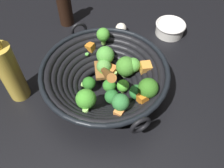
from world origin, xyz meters
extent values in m
plane|color=black|center=(0.00, 0.00, 0.00)|extent=(4.00, 4.00, 0.00)
cylinder|color=black|center=(0.00, 0.00, 0.01)|extent=(0.13, 0.13, 0.01)
torus|color=black|center=(0.00, 0.00, 0.02)|extent=(0.18, 0.18, 0.02)
torus|color=black|center=(0.00, 0.00, 0.03)|extent=(0.21, 0.21, 0.02)
torus|color=black|center=(0.00, 0.00, 0.04)|extent=(0.23, 0.23, 0.02)
torus|color=black|center=(0.00, 0.00, 0.05)|extent=(0.26, 0.26, 0.02)
torus|color=black|center=(0.00, 0.00, 0.06)|extent=(0.29, 0.29, 0.02)
torus|color=black|center=(0.00, 0.00, 0.07)|extent=(0.31, 0.31, 0.02)
torus|color=black|center=(0.00, 0.00, 0.09)|extent=(0.34, 0.34, 0.02)
torus|color=black|center=(0.00, 0.00, 0.10)|extent=(0.36, 0.36, 0.01)
torus|color=black|center=(-0.18, 0.07, 0.10)|extent=(0.03, 0.05, 0.05)
torus|color=black|center=(0.18, -0.07, 0.10)|extent=(0.03, 0.05, 0.05)
cylinder|color=#7AAC46|center=(-0.05, -0.03, 0.02)|extent=(0.01, 0.02, 0.02)
sphere|color=green|center=(-0.05, -0.03, 0.04)|extent=(0.04, 0.04, 0.04)
cylinder|color=#7BB449|center=(-0.03, -0.08, 0.05)|extent=(0.02, 0.02, 0.01)
sphere|color=#519C38|center=(-0.03, -0.08, 0.07)|extent=(0.04, 0.04, 0.04)
cylinder|color=#74A73F|center=(-0.05, 0.03, 0.02)|extent=(0.02, 0.02, 0.01)
sphere|color=#286F2D|center=(-0.05, 0.03, 0.05)|extent=(0.04, 0.04, 0.04)
cylinder|color=#7EAD4B|center=(-0.03, 0.10, 0.06)|extent=(0.02, 0.03, 0.02)
sphere|color=#43952C|center=(-0.03, 0.10, 0.09)|extent=(0.05, 0.05, 0.05)
cylinder|color=#78C24C|center=(0.04, -0.03, 0.03)|extent=(0.03, 0.03, 0.02)
sphere|color=#589741|center=(0.04, -0.03, 0.06)|extent=(0.04, 0.04, 0.04)
cylinder|color=olive|center=(-0.11, 0.05, 0.07)|extent=(0.02, 0.02, 0.02)
sphere|color=#327B39|center=(-0.11, 0.05, 0.10)|extent=(0.04, 0.04, 0.04)
cylinder|color=#6F9E4E|center=(-0.02, -0.07, 0.04)|extent=(0.03, 0.03, 0.02)
sphere|color=#42822A|center=(-0.02, -0.07, 0.07)|extent=(0.06, 0.06, 0.06)
cylinder|color=#76A63F|center=(0.03, 0.03, 0.02)|extent=(0.02, 0.02, 0.02)
sphere|color=#2A6F20|center=(0.03, 0.03, 0.04)|extent=(0.04, 0.04, 0.04)
cylinder|color=#7DB451|center=(-0.02, 0.00, 0.02)|extent=(0.02, 0.02, 0.01)
sphere|color=#34832A|center=(-0.02, 0.00, 0.04)|extent=(0.04, 0.04, 0.04)
cylinder|color=#77AD48|center=(0.09, -0.09, 0.09)|extent=(0.02, 0.02, 0.02)
sphere|color=#489530|center=(0.09, -0.09, 0.12)|extent=(0.04, 0.04, 0.04)
cylinder|color=#89B248|center=(-0.13, -0.02, 0.08)|extent=(0.03, 0.03, 0.02)
sphere|color=#34701F|center=(-0.13, -0.02, 0.11)|extent=(0.05, 0.05, 0.05)
cylinder|color=#86B855|center=(0.03, -0.03, 0.02)|extent=(0.02, 0.02, 0.01)
sphere|color=#589E2D|center=(0.03, -0.03, 0.05)|extent=(0.04, 0.04, 0.04)
cylinder|color=#689F44|center=(0.05, -0.06, 0.04)|extent=(0.03, 0.03, 0.02)
sphere|color=#4E993A|center=(0.05, -0.06, 0.07)|extent=(0.05, 0.05, 0.05)
cylinder|color=#7AAB4A|center=(-0.10, -0.01, 0.06)|extent=(0.02, 0.02, 0.01)
sphere|color=#29732F|center=(-0.10, -0.01, 0.08)|extent=(0.04, 0.04, 0.04)
cube|color=gold|center=(-0.06, -0.10, 0.07)|extent=(0.04, 0.04, 0.03)
cube|color=#E18743|center=(-0.11, 0.07, 0.08)|extent=(0.03, 0.03, 0.02)
cube|color=#CD6F32|center=(0.02, -0.05, 0.04)|extent=(0.04, 0.03, 0.03)
cube|color=orange|center=(0.11, -0.05, 0.07)|extent=(0.03, 0.03, 0.03)
cube|color=orange|center=(-0.13, 0.00, 0.09)|extent=(0.03, 0.03, 0.03)
cylinder|color=#56B247|center=(-0.10, -0.03, 0.07)|extent=(0.02, 0.02, 0.01)
cylinder|color=#99D166|center=(-0.04, 0.12, 0.08)|extent=(0.02, 0.02, 0.01)
cylinder|color=#6BC651|center=(-0.02, -0.01, 0.05)|extent=(0.01, 0.01, 0.01)
cylinder|color=#99D166|center=(0.00, -0.04, 0.05)|extent=(0.02, 0.02, 0.01)
cylinder|color=#99D166|center=(-0.11, -0.03, 0.09)|extent=(0.01, 0.01, 0.01)
cylinder|color=#56B247|center=(0.10, -0.03, 0.07)|extent=(0.01, 0.01, 0.00)
cylinder|color=#99D166|center=(0.05, 0.04, 0.03)|extent=(0.02, 0.02, 0.01)
cube|color=brown|center=(0.04, -0.03, 0.04)|extent=(0.09, 0.08, 0.01)
cylinder|color=#915926|center=(-0.05, 0.04, 0.16)|extent=(0.16, 0.14, 0.19)
cylinder|color=black|center=(0.34, -0.14, 0.07)|extent=(0.05, 0.05, 0.14)
cylinder|color=gold|center=(0.18, 0.18, 0.09)|extent=(0.06, 0.06, 0.19)
cylinder|color=silver|center=(0.01, -0.36, 0.02)|extent=(0.10, 0.10, 0.04)
torus|color=silver|center=(0.01, -0.36, 0.04)|extent=(0.11, 0.11, 0.01)
cylinder|color=#99D166|center=(0.03, -0.36, 0.02)|extent=(0.01, 0.01, 0.01)
cylinder|color=#6BC651|center=(0.01, -0.37, 0.02)|extent=(0.01, 0.01, 0.00)
sphere|color=silver|center=(0.15, -0.24, 0.02)|extent=(0.04, 0.04, 0.04)
camera|label=1|loc=(-0.30, 0.30, 0.57)|focal=37.34mm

